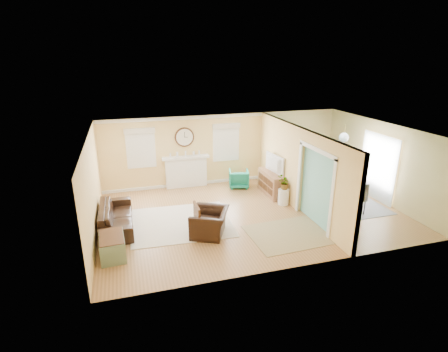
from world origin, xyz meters
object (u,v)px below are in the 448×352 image
(credenza, at_px, (272,183))
(eames_chair, at_px, (210,222))
(sofa, at_px, (116,216))
(green_chair, at_px, (239,179))
(dining_table, at_px, (336,192))

(credenza, bearing_deg, eames_chair, -141.41)
(sofa, relative_size, eames_chair, 2.09)
(green_chair, relative_size, dining_table, 0.42)
(eames_chair, distance_m, dining_table, 4.74)
(green_chair, height_order, dining_table, green_chair)
(eames_chair, height_order, dining_table, eames_chair)
(eames_chair, height_order, credenza, credenza)
(sofa, bearing_deg, dining_table, -90.04)
(sofa, height_order, dining_table, sofa)
(green_chair, xyz_separation_m, credenza, (0.87, -0.98, 0.08))
(sofa, xyz_separation_m, eames_chair, (2.44, -1.14, 0.02))
(green_chair, bearing_deg, sofa, 39.77)
(sofa, height_order, eames_chair, eames_chair)
(sofa, distance_m, credenza, 5.32)
(eames_chair, xyz_separation_m, green_chair, (1.90, 3.20, -0.02))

